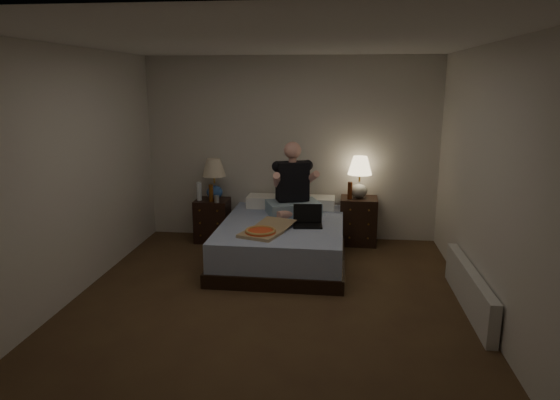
# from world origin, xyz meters

# --- Properties ---
(floor) EXTENTS (4.00, 4.50, 0.00)m
(floor) POSITION_xyz_m (0.00, 0.00, 0.00)
(floor) COLOR brown
(floor) RESTS_ON ground
(ceiling) EXTENTS (4.00, 4.50, 0.00)m
(ceiling) POSITION_xyz_m (0.00, 0.00, 2.50)
(ceiling) COLOR white
(ceiling) RESTS_ON ground
(wall_back) EXTENTS (4.00, 0.00, 2.50)m
(wall_back) POSITION_xyz_m (0.00, 2.25, 1.25)
(wall_back) COLOR silver
(wall_back) RESTS_ON ground
(wall_front) EXTENTS (4.00, 0.00, 2.50)m
(wall_front) POSITION_xyz_m (0.00, -2.25, 1.25)
(wall_front) COLOR silver
(wall_front) RESTS_ON ground
(wall_left) EXTENTS (0.00, 4.50, 2.50)m
(wall_left) POSITION_xyz_m (-2.00, 0.00, 1.25)
(wall_left) COLOR silver
(wall_left) RESTS_ON ground
(wall_right) EXTENTS (0.00, 4.50, 2.50)m
(wall_right) POSITION_xyz_m (2.00, 0.00, 1.25)
(wall_right) COLOR silver
(wall_right) RESTS_ON ground
(bed) EXTENTS (1.48, 1.96, 0.49)m
(bed) POSITION_xyz_m (-0.01, 1.27, 0.24)
(bed) COLOR #5E7BBC
(bed) RESTS_ON floor
(nightstand_left) EXTENTS (0.45, 0.41, 0.58)m
(nightstand_left) POSITION_xyz_m (-1.05, 1.94, 0.29)
(nightstand_left) COLOR black
(nightstand_left) RESTS_ON floor
(nightstand_right) EXTENTS (0.50, 0.46, 0.64)m
(nightstand_right) POSITION_xyz_m (0.94, 2.05, 0.32)
(nightstand_right) COLOR black
(nightstand_right) RESTS_ON floor
(lamp_left) EXTENTS (0.36, 0.36, 0.56)m
(lamp_left) POSITION_xyz_m (-1.02, 1.98, 0.86)
(lamp_left) COLOR #294F97
(lamp_left) RESTS_ON nightstand_left
(lamp_right) EXTENTS (0.32, 0.32, 0.56)m
(lamp_right) POSITION_xyz_m (0.94, 2.05, 0.92)
(lamp_right) COLOR #9B9B93
(lamp_right) RESTS_ON nightstand_right
(water_bottle) EXTENTS (0.07, 0.07, 0.25)m
(water_bottle) POSITION_xyz_m (-1.21, 1.88, 0.71)
(water_bottle) COLOR white
(water_bottle) RESTS_ON nightstand_left
(soda_can) EXTENTS (0.07, 0.07, 0.10)m
(soda_can) POSITION_xyz_m (-0.95, 1.77, 0.63)
(soda_can) COLOR beige
(soda_can) RESTS_ON nightstand_left
(beer_bottle_left) EXTENTS (0.06, 0.06, 0.23)m
(beer_bottle_left) POSITION_xyz_m (-1.04, 1.84, 0.70)
(beer_bottle_left) COLOR #63360E
(beer_bottle_left) RESTS_ON nightstand_left
(beer_bottle_right) EXTENTS (0.06, 0.06, 0.23)m
(beer_bottle_right) POSITION_xyz_m (0.81, 1.97, 0.75)
(beer_bottle_right) COLOR #50200B
(beer_bottle_right) RESTS_ON nightstand_right
(person) EXTENTS (0.80, 0.71, 0.93)m
(person) POSITION_xyz_m (0.09, 1.68, 0.95)
(person) COLOR black
(person) RESTS_ON bed
(laptop) EXTENTS (0.36, 0.31, 0.24)m
(laptop) POSITION_xyz_m (0.31, 1.12, 0.61)
(laptop) COLOR black
(laptop) RESTS_ON bed
(pizza_box) EXTENTS (0.63, 0.85, 0.08)m
(pizza_box) POSITION_xyz_m (-0.20, 0.70, 0.53)
(pizza_box) COLOR tan
(pizza_box) RESTS_ON bed
(radiator) EXTENTS (0.10, 1.60, 0.40)m
(radiator) POSITION_xyz_m (1.93, 0.11, 0.20)
(radiator) COLOR silver
(radiator) RESTS_ON floor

